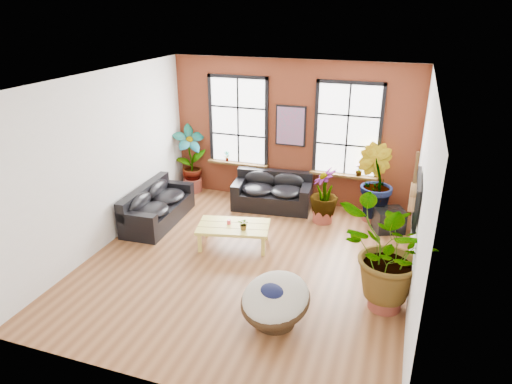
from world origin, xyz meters
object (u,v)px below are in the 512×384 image
at_px(papasan_chair, 275,300).
at_px(sofa_back, 273,192).
at_px(coffee_table, 234,228).
at_px(sofa_left, 156,206).

bearing_deg(papasan_chair, sofa_back, 130.05).
height_order(coffee_table, papasan_chair, papasan_chair).
distance_m(sofa_left, papasan_chair, 4.45).
xyz_separation_m(coffee_table, papasan_chair, (1.51, -2.11, 0.01)).
distance_m(coffee_table, papasan_chair, 2.60).
bearing_deg(sofa_back, sofa_left, -150.60).
xyz_separation_m(sofa_left, papasan_chair, (3.61, -2.61, 0.05)).
height_order(sofa_left, papasan_chair, sofa_left).
relative_size(sofa_left, papasan_chair, 1.48).
relative_size(coffee_table, papasan_chair, 1.11).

